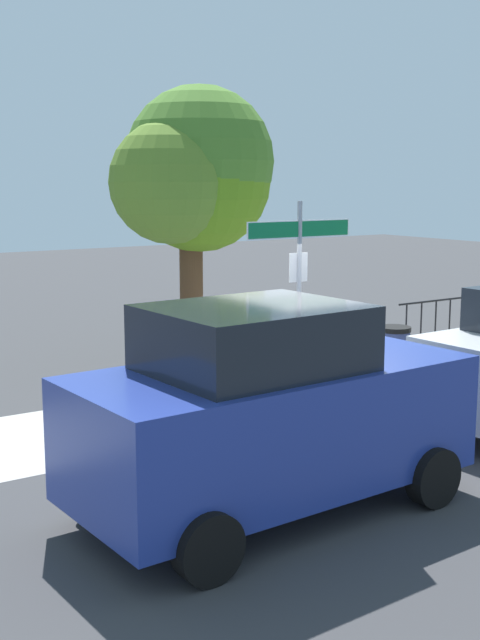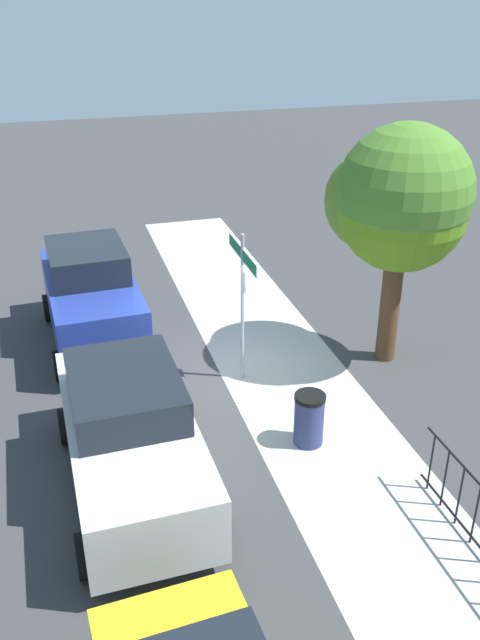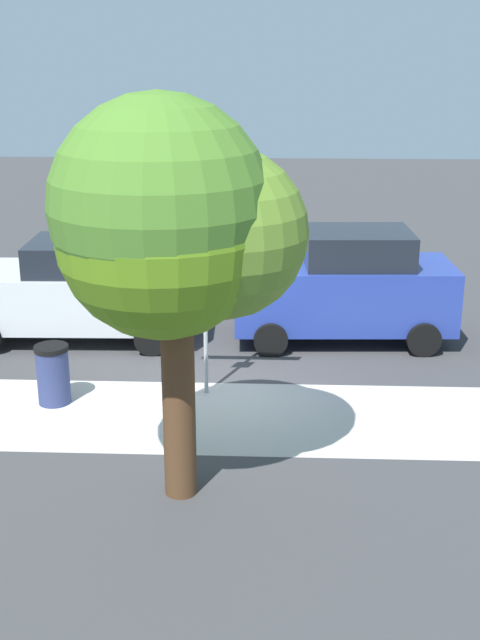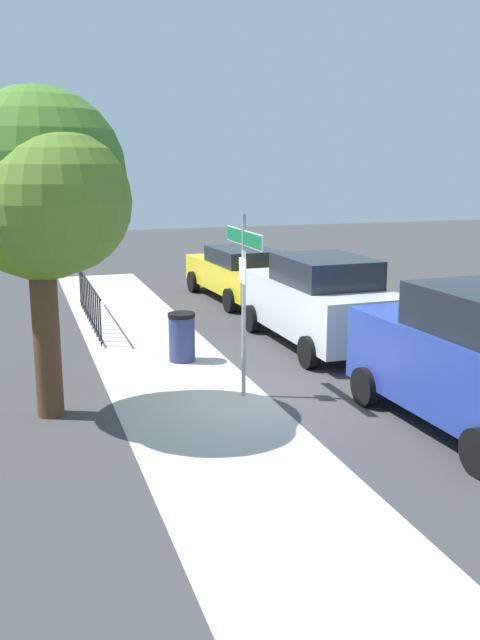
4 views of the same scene
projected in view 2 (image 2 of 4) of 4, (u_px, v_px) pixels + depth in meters
name	position (u px, v px, depth m)	size (l,w,h in m)	color
ground_plane	(221.00, 375.00, 14.04)	(60.00, 60.00, 0.00)	#38383A
sidewalk_strip	(316.00, 419.00, 12.64)	(24.00, 2.60, 0.00)	#ABA8A2
street_sign	(243.00, 280.00, 12.99)	(1.82, 0.07, 3.11)	#9EA0A5
shade_tree	(397.00, 200.00, 13.10)	(3.04, 2.61, 5.03)	#4F331E
car_blue	(92.00, 297.00, 14.94)	(4.27, 2.20, 2.18)	navy
car_silver	(130.00, 435.00, 10.56)	(4.65, 2.19, 1.97)	silver
trash_bin	(309.00, 419.00, 11.80)	(0.55, 0.55, 0.98)	navy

